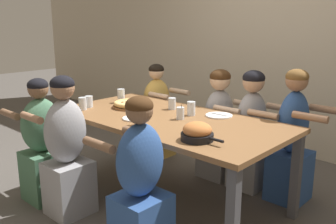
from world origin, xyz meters
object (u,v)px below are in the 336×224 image
drinking_glass_c (138,118)px  diner_far_center (219,128)px  drinking_glass_a (83,104)px  drinking_glass_b (172,104)px  diner_far_right (292,142)px  diner_far_left (157,115)px  cocktail_glass_blue (180,114)px  diner_near_midright (140,187)px  skillet_bowl (197,132)px  diner_far_midright (251,134)px  empty_plate_b (135,118)px  drinking_glass_f (121,96)px  pizza_board_main (131,104)px  empty_plate_a (219,115)px  diner_near_midleft (67,153)px  drinking_glass_e (191,109)px  drinking_glass_d (89,102)px  diner_near_left (43,146)px

drinking_glass_c → diner_far_center: bearing=88.1°
drinking_glass_c → drinking_glass_a: bearing=179.4°
drinking_glass_a → drinking_glass_b: 0.84m
diner_far_right → diner_far_left: size_ratio=1.08×
cocktail_glass_blue → diner_far_right: diner_far_right is taller
cocktail_glass_blue → diner_near_midright: 0.89m
drinking_glass_a → diner_far_right: bearing=34.0°
diner_near_midright → drinking_glass_a: bearing=71.4°
skillet_bowl → diner_far_midright: diner_far_midright is taller
cocktail_glass_blue → drinking_glass_a: (-0.89, -0.36, 0.00)m
empty_plate_b → drinking_glass_f: size_ratio=1.56×
drinking_glass_c → diner_far_right: (0.81, 1.08, -0.28)m
pizza_board_main → skillet_bowl: skillet_bowl is taller
diner_near_midright → cocktail_glass_blue: bearing=22.6°
diner_far_left → skillet_bowl: bearing=53.6°
diner_far_left → drinking_glass_b: bearing=54.4°
skillet_bowl → empty_plate_b: 0.75m
diner_far_center → drinking_glass_b: bearing=-22.7°
empty_plate_a → diner_near_midleft: (-0.74, -1.08, -0.24)m
drinking_glass_f → diner_far_center: size_ratio=0.13×
empty_plate_a → drinking_glass_c: size_ratio=1.86×
diner_near_midright → drinking_glass_e: bearing=19.8°
skillet_bowl → diner_near_midright: size_ratio=0.30×
pizza_board_main → empty_plate_a: (0.82, 0.30, -0.03)m
drinking_glass_b → diner_near_midright: size_ratio=0.10×
drinking_glass_a → diner_far_midright: 1.61m
drinking_glass_a → drinking_glass_e: 1.02m
drinking_glass_e → diner_far_right: 0.93m
cocktail_glass_blue → diner_far_right: size_ratio=0.11×
drinking_glass_e → diner_near_midright: (0.34, -0.94, -0.32)m
drinking_glass_e → drinking_glass_f: drinking_glass_f is taller
diner_near_midright → drinking_glass_d: bearing=67.9°
diner_far_left → diner_near_midright: bearing=41.2°
empty_plate_b → drinking_glass_a: size_ratio=1.87×
drinking_glass_a → drinking_glass_e: size_ratio=0.95×
pizza_board_main → drinking_glass_f: bearing=161.6°
diner_far_right → empty_plate_b: bearing=-45.5°
diner_far_left → pizza_board_main: bearing=25.7°
empty_plate_b → drinking_glass_a: 0.62m
cocktail_glass_blue → skillet_bowl: bearing=-37.2°
skillet_bowl → drinking_glass_e: size_ratio=2.73×
empty_plate_a → diner_far_left: 1.25m
drinking_glass_e → diner_near_midleft: 1.12m
drinking_glass_d → drinking_glass_e: size_ratio=0.88×
drinking_glass_c → diner_far_left: diner_far_left is taller
drinking_glass_d → diner_near_midleft: size_ratio=0.09×
drinking_glass_b → diner_near_midright: (0.62, -0.99, -0.30)m
drinking_glass_f → diner_near_left: size_ratio=0.13×
skillet_bowl → diner_far_left: bearing=143.6°
empty_plate_b → drinking_glass_c: 0.21m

